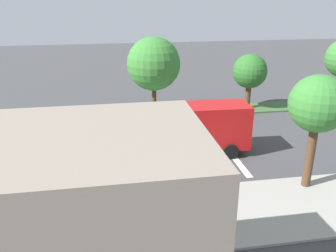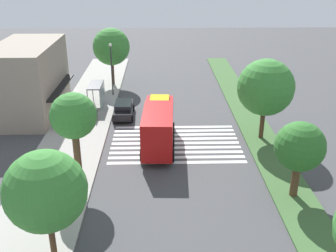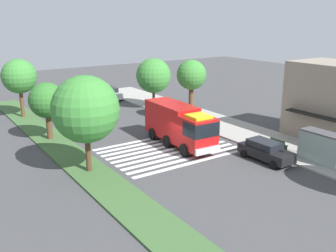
% 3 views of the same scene
% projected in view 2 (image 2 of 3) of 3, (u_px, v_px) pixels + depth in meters
% --- Properties ---
extents(ground_plane, '(120.00, 120.00, 0.00)m').
position_uv_depth(ground_plane, '(175.00, 138.00, 36.33)').
color(ground_plane, '#424244').
extents(sidewalk, '(60.00, 5.67, 0.14)m').
position_uv_depth(sidewalk, '(75.00, 138.00, 36.12)').
color(sidewalk, '#9E9B93').
rests_on(sidewalk, ground_plane).
extents(median_strip, '(60.00, 3.00, 0.14)m').
position_uv_depth(median_strip, '(260.00, 137.00, 36.46)').
color(median_strip, '#3D6033').
rests_on(median_strip, ground_plane).
extents(crosswalk, '(7.65, 11.34, 0.01)m').
position_uv_depth(crosswalk, '(175.00, 143.00, 35.36)').
color(crosswalk, silver).
rests_on(crosswalk, ground_plane).
extents(fire_truck, '(8.69, 3.01, 3.66)m').
position_uv_depth(fire_truck, '(159.00, 124.00, 34.17)').
color(fire_truck, '#B71414').
rests_on(fire_truck, ground_plane).
extents(parked_car_east, '(4.71, 2.10, 1.63)m').
position_uv_depth(parked_car_east, '(124.00, 109.00, 40.88)').
color(parked_car_east, black).
rests_on(parked_car_east, ground_plane).
extents(bus_stop_shelter, '(3.50, 1.40, 2.46)m').
position_uv_depth(bus_stop_shelter, '(99.00, 91.00, 43.10)').
color(bus_stop_shelter, '#4C4C51').
rests_on(bus_stop_shelter, sidewalk).
extents(bench_near_shelter, '(1.60, 0.50, 0.90)m').
position_uv_depth(bench_near_shelter, '(95.00, 115.00, 39.94)').
color(bench_near_shelter, '#2D472D').
rests_on(bench_near_shelter, sidewalk).
extents(street_lamp, '(0.36, 0.36, 6.09)m').
position_uv_depth(street_lamp, '(111.00, 65.00, 45.83)').
color(street_lamp, '#2D2D30').
rests_on(street_lamp, sidewalk).
extents(storefront_building, '(11.48, 6.54, 7.27)m').
position_uv_depth(storefront_building, '(29.00, 80.00, 40.85)').
color(storefront_building, gray).
rests_on(storefront_building, ground_plane).
extents(sidewalk_tree_far_west, '(4.36, 4.36, 6.25)m').
position_uv_depth(sidewalk_tree_far_west, '(46.00, 191.00, 20.48)').
color(sidewalk_tree_far_west, '#47301E').
rests_on(sidewalk_tree_far_west, sidewalk).
extents(sidewalk_tree_west, '(3.24, 3.24, 6.75)m').
position_uv_depth(sidewalk_tree_west, '(73.00, 117.00, 27.26)').
color(sidewalk_tree_west, '#513823').
rests_on(sidewalk_tree_west, sidewalk).
extents(sidewalk_tree_center, '(4.57, 4.57, 7.13)m').
position_uv_depth(sidewalk_tree_center, '(111.00, 47.00, 49.16)').
color(sidewalk_tree_center, '#47301E').
rests_on(sidewalk_tree_center, sidewalk).
extents(median_tree_west, '(3.34, 3.34, 5.40)m').
position_uv_depth(median_tree_west, '(300.00, 147.00, 26.04)').
color(median_tree_west, '#513823').
rests_on(median_tree_west, median_strip).
extents(median_tree_center, '(4.94, 4.94, 7.22)m').
position_uv_depth(median_tree_center, '(266.00, 88.00, 34.30)').
color(median_tree_center, '#47301E').
rests_on(median_tree_center, median_strip).
extents(fire_hydrant, '(0.28, 0.28, 0.70)m').
position_uv_depth(fire_hydrant, '(77.00, 205.00, 25.80)').
color(fire_hydrant, gold).
rests_on(fire_hydrant, sidewalk).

